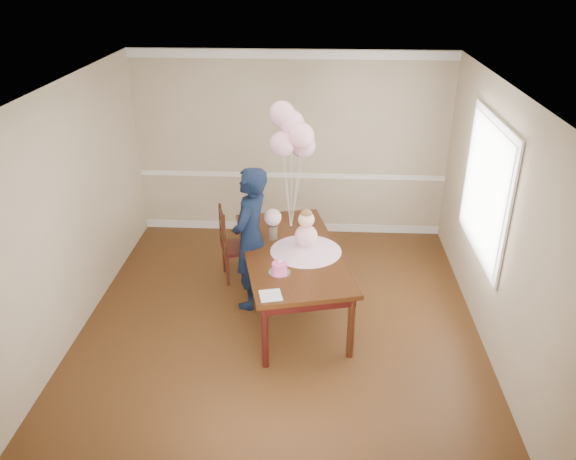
{
  "coord_description": "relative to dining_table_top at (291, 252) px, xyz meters",
  "views": [
    {
      "loc": [
        0.39,
        -5.28,
        3.84
      ],
      "look_at": [
        0.07,
        0.36,
        1.05
      ],
      "focal_mm": 35.0,
      "sensor_mm": 36.0,
      "label": 1
    }
  ],
  "objects": [
    {
      "name": "chair_leg_bl",
      "position": [
        -0.93,
        0.83,
        -0.57
      ],
      "size": [
        0.05,
        0.05,
        0.42
      ],
      "primitive_type": "cylinder",
      "rotation": [
        0.0,
        0.0,
        0.29
      ],
      "color": "#35140E",
      "rests_on": "floor"
    },
    {
      "name": "crown_molding",
      "position": [
        -0.11,
        2.14,
        1.85
      ],
      "size": [
        4.5,
        0.02,
        0.12
      ],
      "primitive_type": "cube",
      "color": "white",
      "rests_on": "wall_back"
    },
    {
      "name": "baby_hair",
      "position": [
        0.17,
        -0.02,
        0.49
      ],
      "size": [
        0.13,
        0.13,
        0.13
      ],
      "primitive_type": "sphere",
      "color": "brown",
      "rests_on": "baby_head"
    },
    {
      "name": "baseboard_trim",
      "position": [
        -0.11,
        2.14,
        -0.72
      ],
      "size": [
        4.5,
        0.02,
        0.12
      ],
      "primitive_type": "cube",
      "color": "white",
      "rests_on": "floor"
    },
    {
      "name": "baby_head",
      "position": [
        0.17,
        -0.02,
        0.42
      ],
      "size": [
        0.18,
        0.18,
        0.18
      ],
      "primitive_type": "sphere",
      "color": "#FFD3AF",
      "rests_on": "baby_torso"
    },
    {
      "name": "balloon_ribbon_b",
      "position": [
        0.03,
        0.58,
        0.54
      ],
      "size": [
        0.12,
        0.03,
        1.0
      ],
      "primitive_type": "cylinder",
      "rotation": [
        0.05,
        0.1,
        0.23
      ],
      "color": "white",
      "rests_on": "balloon_weight"
    },
    {
      "name": "chair_slat_mid",
      "position": [
        -0.9,
        0.65,
        -0.01
      ],
      "size": [
        0.14,
        0.38,
        0.05
      ],
      "primitive_type": "cube",
      "rotation": [
        0.0,
        0.0,
        0.29
      ],
      "color": "#3B2010",
      "rests_on": "dining_chair_seat"
    },
    {
      "name": "roses_near",
      "position": [
        -0.23,
        0.28,
        0.3
      ],
      "size": [
        0.2,
        0.2,
        0.2
      ],
      "primitive_type": "sphere",
      "color": "beige",
      "rests_on": "rose_vase_near"
    },
    {
      "name": "chair_leg_fl",
      "position": [
        -0.83,
        0.49,
        -0.57
      ],
      "size": [
        0.05,
        0.05,
        0.42
      ],
      "primitive_type": "cylinder",
      "rotation": [
        0.0,
        0.0,
        0.29
      ],
      "color": "#3D1610",
      "rests_on": "floor"
    },
    {
      "name": "table_leg_bl",
      "position": [
        -0.66,
        0.85,
        -0.4
      ],
      "size": [
        0.09,
        0.09,
        0.75
      ],
      "primitive_type": "cylinder",
      "rotation": [
        0.0,
        0.0,
        0.23
      ],
      "color": "black",
      "rests_on": "floor"
    },
    {
      "name": "dining_chair_seat",
      "position": [
        -0.71,
        0.71,
        -0.34
      ],
      "size": [
        0.53,
        0.53,
        0.05
      ],
      "primitive_type": "cube",
      "rotation": [
        0.0,
        0.0,
        0.29
      ],
      "color": "#39140F",
      "rests_on": "chair_leg_fl"
    },
    {
      "name": "rose_vase_near",
      "position": [
        -0.23,
        0.28,
        0.11
      ],
      "size": [
        0.13,
        0.13,
        0.17
      ],
      "primitive_type": "cylinder",
      "rotation": [
        0.0,
        0.0,
        0.23
      ],
      "color": "white",
      "rests_on": "dining_table_top"
    },
    {
      "name": "wall_right",
      "position": [
        2.14,
        -0.35,
        0.57
      ],
      "size": [
        0.02,
        5.0,
        2.7
      ],
      "primitive_type": "cube",
      "color": "tan",
      "rests_on": "floor"
    },
    {
      "name": "table_apron",
      "position": [
        0.0,
        0.0,
        -0.08
      ],
      "size": [
        1.4,
        2.2,
        0.11
      ],
      "primitive_type": "cube",
      "rotation": [
        0.0,
        0.0,
        0.23
      ],
      "color": "black",
      "rests_on": "table_leg_fl"
    },
    {
      "name": "balloon_e",
      "position": [
        0.1,
        0.72,
        1.04
      ],
      "size": [
        0.3,
        0.3,
        0.3
      ],
      "primitive_type": "sphere",
      "color": "#DF9EB1",
      "rests_on": "balloon_ribbon_e"
    },
    {
      "name": "chair_leg_fr",
      "position": [
        -0.49,
        0.59,
        -0.57
      ],
      "size": [
        0.05,
        0.05,
        0.42
      ],
      "primitive_type": "cylinder",
      "rotation": [
        0.0,
        0.0,
        0.29
      ],
      "color": "#381A0F",
      "rests_on": "floor"
    },
    {
      "name": "balloon_ribbon_a",
      "position": [
        -0.08,
        0.58,
        0.49
      ],
      "size": [
        0.1,
        0.03,
        0.89
      ],
      "primitive_type": "cylinder",
      "rotation": [
        0.0,
        -0.1,
        0.23
      ],
      "color": "white",
      "rests_on": "balloon_weight"
    },
    {
      "name": "birthday_cake",
      "position": [
        -0.1,
        -0.52,
        0.09
      ],
      "size": [
        0.19,
        0.19,
        0.11
      ],
      "primitive_type": "cylinder",
      "rotation": [
        0.0,
        0.0,
        0.23
      ],
      "color": "#EE4B96",
      "rests_on": "cake_platter"
    },
    {
      "name": "cake_flower_b",
      "position": [
        -0.07,
        -0.49,
        0.16
      ],
      "size": [
        0.03,
        0.03,
        0.03
      ],
      "primitive_type": "sphere",
      "color": "white",
      "rests_on": "birthday_cake"
    },
    {
      "name": "floor",
      "position": [
        -0.11,
        -0.35,
        -0.78
      ],
      "size": [
        4.5,
        5.0,
        0.0
      ],
      "primitive_type": "cube",
      "color": "#391F0E",
      "rests_on": "ground"
    },
    {
      "name": "wall_left",
      "position": [
        -2.36,
        -0.35,
        0.57
      ],
      "size": [
        0.02,
        5.0,
        2.7
      ],
      "primitive_type": "cube",
      "color": "tan",
      "rests_on": "floor"
    },
    {
      "name": "balloon_a",
      "position": [
        -0.14,
        0.57,
        1.1
      ],
      "size": [
        0.3,
        0.3,
        0.3
      ],
      "primitive_type": "sphere",
      "color": "#E7A3C0",
      "rests_on": "balloon_ribbon_a"
    },
    {
      "name": "cake_flower_a",
      "position": [
        -0.1,
        -0.52,
        0.16
      ],
      "size": [
        0.03,
        0.03,
        0.03
      ],
      "primitive_type": "sphere",
      "color": "white",
      "rests_on": "birthday_cake"
    },
    {
      "name": "chair_back_post_l",
      "position": [
        -0.85,
        0.49,
        -0.05
      ],
      "size": [
        0.05,
        0.05,
        0.55
      ],
      "primitive_type": "cylinder",
      "rotation": [
        0.0,
        0.0,
        0.29
      ],
      "color": "#34150E",
      "rests_on": "dining_chair_seat"
    },
    {
      "name": "table_leg_fr",
      "position": [
        0.66,
        -0.85,
        -0.4
      ],
      "size": [
        0.09,
        0.09,
        0.75
      ],
      "primitive_type": "cylinder",
      "rotation": [
        0.0,
        0.0,
        0.23
      ],
      "color": "black",
      "rests_on": "floor"
    },
    {
      "name": "balloon_d",
      "position": [
        -0.14,
        0.7,
        1.42
      ],
      "size": [
        0.3,
        0.3,
        0.3
      ],
      "primitive_type": "sphere",
      "color": "#EBA6C1",
      "rests_on": "balloon_ribbon_d"
    },
    {
      "name": "table_leg_fl",
      "position": [
        -0.21,
        -1.06,
        -0.4
      ],
      "size": [
        0.09,
        0.09,
        0.75
      ],
      "primitive_type": "cylinder",
      "rotation": [
        0.0,
        0.0,
        0.23
      ],
      "color": "black",
      "rests_on": "floor"
    },
    {
      "name": "woman",
      "position": [
        -0.48,
        0.11,
        0.1
      ],
      "size": [
        0.59,
        0.73,
        1.75
      ],
      "primitive_type": "imported",
      "rotation": [
        0.0,
        0.0,
        -1.87
      ],
      "color": "black",
      "rests_on": "floor"
    },
    {
      "name": "dining_table_top",
      "position": [
        0.0,
        0.0,
        0.0
      ],
      "size": [
        1.53,
        2.33,
        0.05
      ],
      "primitive_type": "cube",
      "rotation": [
        0.0,
        0.0,
        0.23
      ],
      "color": "black",
      "rests_on": "table_leg_fl"
    },
    {
      "name": "balloon_weight",
      "position": [
        -0.03,
        0.6,
        0.04
      ],
      "size": [
        0.05,
        0.05,
        0.02
      ],
      "primitive_type": "cylinder",
      "rotation": [
        0.0,
        0.0,
        0.23
      ],
      "color": "#B5B5BA",
      "rests_on": "dining_table_top"
    },
    {
      "name": "balloon_b",
      "position": [
        0.08,
        0.57,
        1.2
      ],
      "size": [
        0.3,
        0.3,
        0.3
      ],
      "primitive_type": "sphere",
      "color": "#FFB4C9",
      "rests_on": "balloon_ribbon_b"
    },
    {
      "name": "chair_back_post_r",
      "position": [
        -0.95,
        0.82,
        -0.05
      ],
      "size": [
        0.05,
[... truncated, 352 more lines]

